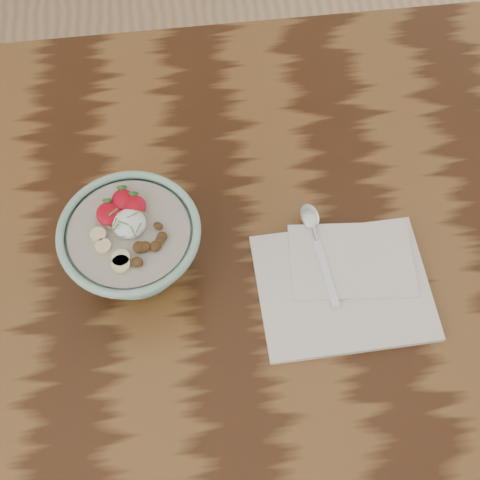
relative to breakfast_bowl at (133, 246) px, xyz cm
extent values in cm
cube|color=#371D0D|center=(11.26, 0.91, -8.29)|extent=(160.00, 90.00, 4.00)
cylinder|color=#87B6A3|center=(0.01, -0.04, -5.71)|extent=(8.22, 8.22, 1.17)
torus|color=#87B6A3|center=(0.01, -0.04, 3.89)|extent=(18.70, 18.70, 1.08)
cylinder|color=#B5A996|center=(0.01, -0.04, 3.30)|extent=(15.86, 15.86, 0.98)
ellipsoid|color=white|center=(0.24, 0.70, 4.62)|extent=(4.33, 4.33, 2.38)
ellipsoid|color=#AC0718|center=(0.98, 3.19, 4.64)|extent=(3.10, 3.41, 1.71)
cone|color=#286623|center=(0.98, 4.58, 4.94)|extent=(1.40, 1.03, 1.52)
ellipsoid|color=#AC0718|center=(-2.38, 2.51, 4.66)|extent=(3.18, 3.49, 1.75)
cone|color=#286623|center=(-2.38, 3.94, 4.96)|extent=(1.40, 1.03, 1.52)
ellipsoid|color=#AC0718|center=(-0.47, 4.40, 4.61)|extent=(2.98, 3.28, 1.64)
cone|color=#286623|center=(-0.47, 5.75, 4.91)|extent=(1.40, 1.03, 1.52)
cylinder|color=beige|center=(-3.80, -0.25, 4.19)|extent=(2.07, 2.07, 0.70)
cylinder|color=beige|center=(-1.09, -4.77, 4.19)|extent=(2.37, 2.37, 0.70)
cylinder|color=beige|center=(-1.08, -3.96, 4.19)|extent=(2.36, 2.36, 0.70)
cylinder|color=beige|center=(-3.23, -1.98, 4.19)|extent=(2.05, 2.05, 0.70)
ellipsoid|color=#553719|center=(4.24, -1.50, 4.27)|extent=(1.89, 1.88, 0.78)
ellipsoid|color=#553719|center=(3.87, 0.14, 4.27)|extent=(1.70, 1.64, 0.70)
ellipsoid|color=#553719|center=(2.06, -2.67, 4.28)|extent=(1.97, 1.99, 1.03)
ellipsoid|color=#553719|center=(3.99, -1.94, 4.32)|extent=(1.74, 1.87, 0.78)
ellipsoid|color=#553719|center=(3.34, -2.81, 4.30)|extent=(2.06, 2.06, 1.03)
ellipsoid|color=#553719|center=(1.29, -2.70, 4.37)|extent=(2.10, 2.14, 1.23)
ellipsoid|color=#553719|center=(0.95, -4.76, 4.33)|extent=(2.02, 1.99, 1.06)
cylinder|color=#49913D|center=(-0.36, 0.21, 5.79)|extent=(1.36, 0.83, 0.23)
cylinder|color=#49913D|center=(0.80, -1.14, 5.79)|extent=(0.77, 1.67, 0.24)
cylinder|color=#49913D|center=(0.86, 1.25, 5.79)|extent=(1.60, 0.85, 0.24)
cylinder|color=#49913D|center=(-1.94, -0.33, 5.79)|extent=(1.11, 0.87, 0.22)
cylinder|color=#49913D|center=(-1.40, 0.47, 5.79)|extent=(0.56, 1.18, 0.22)
cylinder|color=#49913D|center=(-1.27, -0.23, 5.79)|extent=(0.79, 0.95, 0.22)
cylinder|color=#49913D|center=(-0.78, -1.75, 5.79)|extent=(1.29, 0.29, 0.22)
cylinder|color=#49913D|center=(-1.57, 2.01, 5.79)|extent=(1.23, 1.03, 0.23)
cylinder|color=#49913D|center=(1.52, -0.73, 5.79)|extent=(0.82, 1.37, 0.23)
cylinder|color=#49913D|center=(2.16, 1.41, 5.79)|extent=(1.09, 0.71, 0.22)
cube|color=white|center=(28.06, -6.89, -5.84)|extent=(23.92, 19.47, 0.91)
cube|color=white|center=(29.88, -3.26, -5.12)|extent=(18.18, 13.23, 0.54)
cube|color=silver|center=(25.91, -4.96, -4.69)|extent=(1.88, 10.49, 0.32)
cylinder|color=silver|center=(25.35, 1.61, -4.53)|extent=(0.87, 2.77, 0.64)
ellipsoid|color=silver|center=(25.13, 4.21, -4.41)|extent=(3.12, 4.39, 0.86)
camera|label=1|loc=(9.20, -43.32, 78.77)|focal=50.00mm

